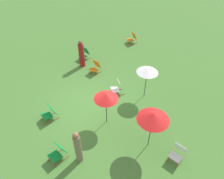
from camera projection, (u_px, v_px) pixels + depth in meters
ground_plane at (92, 105)px, 10.58m from camera, size 40.00×40.00×0.00m
deckchair_0 at (95, 67)px, 12.47m from camera, size 0.67×0.86×0.83m
deckchair_1 at (132, 38)px, 15.30m from camera, size 0.58×0.82×0.83m
deckchair_4 at (84, 54)px, 13.65m from camera, size 0.66×0.86×0.83m
deckchair_5 at (178, 153)px, 8.08m from camera, size 0.68×0.87×0.83m
deckchair_6 at (58, 152)px, 8.10m from camera, size 0.65×0.85×0.83m
deckchair_7 at (118, 88)px, 11.04m from camera, size 0.66×0.86×0.83m
deckchair_8 at (50, 113)px, 9.68m from camera, size 0.54×0.80×0.83m
umbrella_0 at (147, 71)px, 10.03m from camera, size 1.07×1.07×1.77m
umbrella_1 at (153, 117)px, 7.57m from camera, size 1.25×1.25×1.99m
umbrella_2 at (106, 96)px, 8.67m from camera, size 1.07×1.07×1.79m
person_0 at (78, 147)px, 7.74m from camera, size 0.30×0.30×1.71m
person_1 at (82, 54)px, 12.71m from camera, size 0.40×0.40×1.76m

